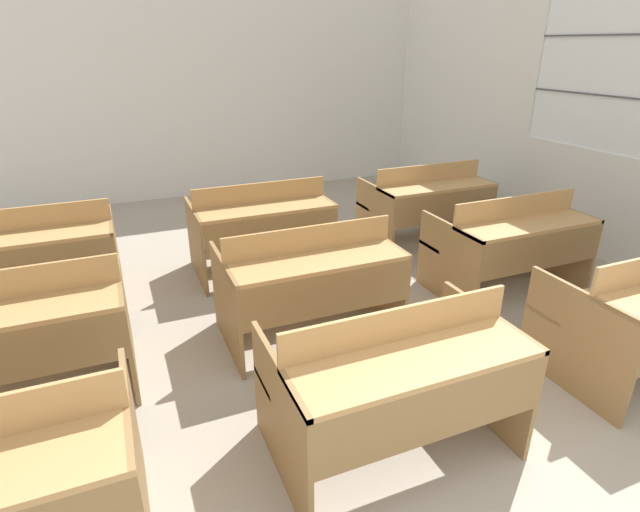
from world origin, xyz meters
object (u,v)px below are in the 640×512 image
bench_second_center (310,279)px  bench_third_left (34,255)px  bench_front_center (395,377)px  bench_second_right (510,242)px  wastepaper_bin (470,201)px  bench_third_right (427,202)px  bench_second_left (15,332)px  bench_third_center (261,225)px

bench_second_center → bench_third_left: bearing=146.2°
bench_front_center → bench_second_right: size_ratio=1.00×
wastepaper_bin → bench_third_left: bearing=-172.3°
bench_third_right → bench_front_center: bearing=-126.7°
bench_front_center → bench_second_left: 2.22m
bench_second_center → bench_third_center: (0.01, 1.25, 0.00)m
bench_front_center → wastepaper_bin: (2.98, 3.15, -0.30)m
wastepaper_bin → bench_third_center: bearing=-167.4°
bench_third_left → bench_third_right: size_ratio=1.00×
bench_second_center → bench_third_right: bearing=34.6°
wastepaper_bin → bench_front_center: bearing=-133.4°
bench_second_center → bench_second_left: bearing=-180.0°
wastepaper_bin → bench_third_right: bearing=-150.3°
bench_second_left → bench_second_center: bearing=0.0°
bench_front_center → bench_second_center: size_ratio=1.00×
bench_third_right → wastepaper_bin: 1.30m
bench_third_center → bench_third_left: bearing=179.7°
bench_second_left → bench_third_right: same height
bench_third_left → bench_third_right: same height
bench_front_center → bench_second_center: 1.24m
bench_second_right → bench_third_right: (0.00, 1.26, 0.00)m
bench_front_center → bench_third_left: bearing=126.7°
bench_third_left → bench_second_center: bearing=-33.8°
bench_second_left → wastepaper_bin: (4.82, 1.91, -0.30)m
bench_second_center → bench_third_center: bearing=89.6°
bench_front_center → bench_third_right: 3.15m
bench_third_right → bench_third_left: bearing=-179.6°
bench_third_right → bench_second_left: bearing=-161.0°
bench_third_left → bench_third_right: bearing=0.4°
bench_second_center → bench_second_right: same height
bench_third_right → bench_second_right: bearing=-90.0°
bench_second_left → bench_second_right: same height
bench_third_left → bench_third_right: (3.74, 0.02, 0.00)m
bench_second_center → wastepaper_bin: bearing=32.9°
bench_front_center → bench_third_right: size_ratio=1.00×
bench_third_left → wastepaper_bin: bearing=7.7°
bench_second_left → wastepaper_bin: bearing=21.6°
bench_second_center → bench_third_center: 1.25m
bench_third_center → bench_third_right: bearing=1.0°
bench_second_right → wastepaper_bin: 2.21m
bench_front_center → wastepaper_bin: bearing=46.6°
bench_second_left → bench_second_center: same height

